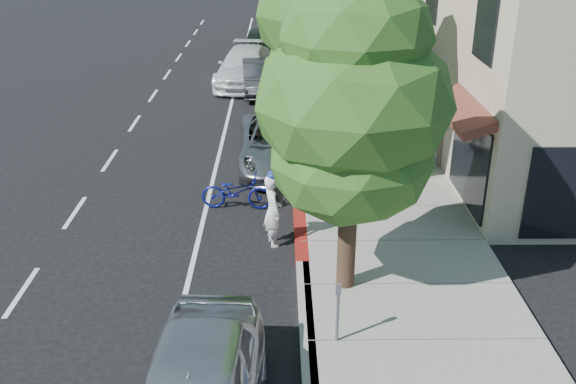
{
  "coord_description": "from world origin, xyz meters",
  "views": [
    {
      "loc": [
        -0.51,
        -14.03,
        7.72
      ],
      "look_at": [
        -0.32,
        0.29,
        1.35
      ],
      "focal_mm": 40.0,
      "sensor_mm": 36.0,
      "label": 1
    }
  ],
  "objects_px": {
    "cyclist": "(273,211)",
    "pedestrian": "(381,130)",
    "white_pickup": "(245,67)",
    "street_tree_0": "(352,106)",
    "silver_suv": "(277,144)",
    "bicycle": "(237,191)",
    "street_tree_1": "(331,17)",
    "dark_sedan": "(260,77)",
    "street_tree_2": "(318,0)",
    "dark_suv_far": "(260,44)"
  },
  "relations": [
    {
      "from": "white_pickup",
      "to": "pedestrian",
      "type": "relative_size",
      "value": 3.69
    },
    {
      "from": "street_tree_1",
      "to": "bicycle",
      "type": "relative_size",
      "value": 4.01
    },
    {
      "from": "silver_suv",
      "to": "dark_suv_far",
      "type": "bearing_deg",
      "value": 91.83
    },
    {
      "from": "silver_suv",
      "to": "white_pickup",
      "type": "relative_size",
      "value": 0.92
    },
    {
      "from": "street_tree_2",
      "to": "dark_suv_far",
      "type": "relative_size",
      "value": 1.53
    },
    {
      "from": "white_pickup",
      "to": "street_tree_2",
      "type": "bearing_deg",
      "value": -56.89
    },
    {
      "from": "street_tree_0",
      "to": "white_pickup",
      "type": "bearing_deg",
      "value": 99.6
    },
    {
      "from": "street_tree_1",
      "to": "pedestrian",
      "type": "xyz_separation_m",
      "value": [
        1.96,
        2.32,
        -4.04
      ]
    },
    {
      "from": "silver_suv",
      "to": "pedestrian",
      "type": "xyz_separation_m",
      "value": [
        3.46,
        0.82,
        0.19
      ]
    },
    {
      "from": "dark_suv_far",
      "to": "pedestrian",
      "type": "height_order",
      "value": "pedestrian"
    },
    {
      "from": "silver_suv",
      "to": "pedestrian",
      "type": "bearing_deg",
      "value": 11.63
    },
    {
      "from": "street_tree_1",
      "to": "pedestrian",
      "type": "bearing_deg",
      "value": 49.91
    },
    {
      "from": "cyclist",
      "to": "bicycle",
      "type": "distance_m",
      "value": 2.37
    },
    {
      "from": "street_tree_1",
      "to": "dark_suv_far",
      "type": "bearing_deg",
      "value": 98.14
    },
    {
      "from": "street_tree_1",
      "to": "white_pickup",
      "type": "relative_size",
      "value": 1.37
    },
    {
      "from": "white_pickup",
      "to": "dark_suv_far",
      "type": "height_order",
      "value": "white_pickup"
    },
    {
      "from": "silver_suv",
      "to": "pedestrian",
      "type": "distance_m",
      "value": 3.56
    },
    {
      "from": "dark_sedan",
      "to": "pedestrian",
      "type": "distance_m",
      "value": 9.23
    },
    {
      "from": "street_tree_1",
      "to": "street_tree_2",
      "type": "distance_m",
      "value": 6.01
    },
    {
      "from": "street_tree_1",
      "to": "pedestrian",
      "type": "height_order",
      "value": "street_tree_1"
    },
    {
      "from": "bicycle",
      "to": "dark_suv_far",
      "type": "bearing_deg",
      "value": 4.33
    },
    {
      "from": "street_tree_2",
      "to": "white_pickup",
      "type": "bearing_deg",
      "value": 116.73
    },
    {
      "from": "silver_suv",
      "to": "dark_suv_far",
      "type": "xyz_separation_m",
      "value": [
        -1.0,
        16.0,
        0.09
      ]
    },
    {
      "from": "street_tree_0",
      "to": "dark_sedan",
      "type": "height_order",
      "value": "street_tree_0"
    },
    {
      "from": "dark_sedan",
      "to": "cyclist",
      "type": "bearing_deg",
      "value": -91.89
    },
    {
      "from": "street_tree_0",
      "to": "pedestrian",
      "type": "bearing_deg",
      "value": 76.78
    },
    {
      "from": "street_tree_0",
      "to": "white_pickup",
      "type": "xyz_separation_m",
      "value": [
        -3.05,
        18.06,
        -3.35
      ]
    },
    {
      "from": "dark_sedan",
      "to": "pedestrian",
      "type": "bearing_deg",
      "value": -67.15
    },
    {
      "from": "cyclist",
      "to": "street_tree_0",
      "type": "bearing_deg",
      "value": -158.27
    },
    {
      "from": "pedestrian",
      "to": "silver_suv",
      "type": "bearing_deg",
      "value": -2.88
    },
    {
      "from": "bicycle",
      "to": "street_tree_1",
      "type": "bearing_deg",
      "value": -51.24
    },
    {
      "from": "cyclist",
      "to": "silver_suv",
      "type": "relative_size",
      "value": 0.35
    },
    {
      "from": "cyclist",
      "to": "pedestrian",
      "type": "bearing_deg",
      "value": -45.06
    },
    {
      "from": "street_tree_2",
      "to": "dark_sedan",
      "type": "height_order",
      "value": "street_tree_2"
    },
    {
      "from": "street_tree_0",
      "to": "bicycle",
      "type": "bearing_deg",
      "value": 121.91
    },
    {
      "from": "street_tree_1",
      "to": "cyclist",
      "type": "bearing_deg",
      "value": -112.45
    },
    {
      "from": "silver_suv",
      "to": "white_pickup",
      "type": "xyz_separation_m",
      "value": [
        -1.55,
        10.56,
        0.1
      ]
    },
    {
      "from": "bicycle",
      "to": "pedestrian",
      "type": "distance_m",
      "value": 6.16
    },
    {
      "from": "cyclist",
      "to": "white_pickup",
      "type": "bearing_deg",
      "value": -10.0
    },
    {
      "from": "white_pickup",
      "to": "silver_suv",
      "type": "bearing_deg",
      "value": -75.26
    },
    {
      "from": "street_tree_0",
      "to": "street_tree_1",
      "type": "distance_m",
      "value": 6.05
    },
    {
      "from": "street_tree_0",
      "to": "silver_suv",
      "type": "relative_size",
      "value": 1.27
    },
    {
      "from": "street_tree_0",
      "to": "street_tree_1",
      "type": "relative_size",
      "value": 0.86
    },
    {
      "from": "cyclist",
      "to": "white_pickup",
      "type": "height_order",
      "value": "cyclist"
    },
    {
      "from": "street_tree_2",
      "to": "dark_suv_far",
      "type": "xyz_separation_m",
      "value": [
        -2.5,
        11.5,
        -3.82
      ]
    },
    {
      "from": "street_tree_2",
      "to": "bicycle",
      "type": "bearing_deg",
      "value": -108.68
    },
    {
      "from": "pedestrian",
      "to": "street_tree_1",
      "type": "bearing_deg",
      "value": 33.64
    },
    {
      "from": "bicycle",
      "to": "dark_sedan",
      "type": "height_order",
      "value": "dark_sedan"
    },
    {
      "from": "silver_suv",
      "to": "cyclist",
      "type": "bearing_deg",
      "value": -92.8
    },
    {
      "from": "bicycle",
      "to": "pedestrian",
      "type": "xyz_separation_m",
      "value": [
        4.58,
        4.1,
        0.41
      ]
    }
  ]
}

